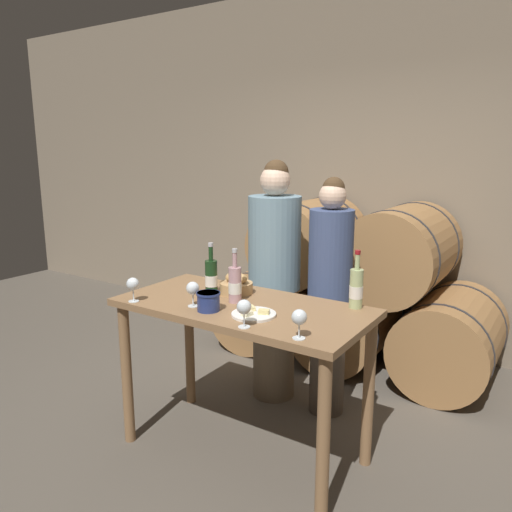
{
  "coord_description": "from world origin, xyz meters",
  "views": [
    {
      "loc": [
        1.53,
        -2.19,
        1.78
      ],
      "look_at": [
        0.0,
        0.14,
        1.17
      ],
      "focal_mm": 35.0,
      "sensor_mm": 36.0,
      "label": 1
    }
  ],
  "objects_px": {
    "bread_basket": "(236,285)",
    "wine_glass_center": "(244,308)",
    "wine_bottle_white": "(356,288)",
    "blue_crock": "(208,301)",
    "tasting_table": "(243,328)",
    "person_left": "(274,281)",
    "wine_bottle_red": "(211,277)",
    "person_right": "(329,296)",
    "cheese_plate": "(254,314)",
    "wine_glass_right": "(299,318)",
    "wine_glass_far_left": "(133,285)",
    "wine_bottle_rose": "(235,284)",
    "wine_glass_left": "(193,289)"
  },
  "relations": [
    {
      "from": "wine_bottle_red",
      "to": "cheese_plate",
      "type": "height_order",
      "value": "wine_bottle_red"
    },
    {
      "from": "blue_crock",
      "to": "wine_bottle_rose",
      "type": "bearing_deg",
      "value": 80.96
    },
    {
      "from": "wine_bottle_rose",
      "to": "blue_crock",
      "type": "height_order",
      "value": "wine_bottle_rose"
    },
    {
      "from": "person_left",
      "to": "tasting_table",
      "type": "bearing_deg",
      "value": -72.86
    },
    {
      "from": "person_right",
      "to": "wine_glass_far_left",
      "type": "height_order",
      "value": "person_right"
    },
    {
      "from": "blue_crock",
      "to": "wine_glass_center",
      "type": "relative_size",
      "value": 0.92
    },
    {
      "from": "person_right",
      "to": "cheese_plate",
      "type": "bearing_deg",
      "value": -93.0
    },
    {
      "from": "wine_bottle_rose",
      "to": "cheese_plate",
      "type": "relative_size",
      "value": 1.32
    },
    {
      "from": "wine_bottle_rose",
      "to": "person_right",
      "type": "bearing_deg",
      "value": 69.55
    },
    {
      "from": "wine_glass_left",
      "to": "wine_glass_center",
      "type": "height_order",
      "value": "same"
    },
    {
      "from": "wine_glass_right",
      "to": "bread_basket",
      "type": "bearing_deg",
      "value": 146.63
    },
    {
      "from": "tasting_table",
      "to": "wine_glass_far_left",
      "type": "bearing_deg",
      "value": -151.01
    },
    {
      "from": "wine_bottle_white",
      "to": "wine_glass_far_left",
      "type": "height_order",
      "value": "wine_bottle_white"
    },
    {
      "from": "bread_basket",
      "to": "wine_glass_center",
      "type": "distance_m",
      "value": 0.59
    },
    {
      "from": "wine_bottle_rose",
      "to": "blue_crock",
      "type": "relative_size",
      "value": 2.38
    },
    {
      "from": "cheese_plate",
      "to": "wine_glass_right",
      "type": "height_order",
      "value": "wine_glass_right"
    },
    {
      "from": "bread_basket",
      "to": "wine_glass_center",
      "type": "relative_size",
      "value": 1.41
    },
    {
      "from": "tasting_table",
      "to": "wine_glass_right",
      "type": "xyz_separation_m",
      "value": [
        0.51,
        -0.28,
        0.24
      ]
    },
    {
      "from": "blue_crock",
      "to": "wine_glass_far_left",
      "type": "relative_size",
      "value": 0.92
    },
    {
      "from": "bread_basket",
      "to": "wine_bottle_red",
      "type": "bearing_deg",
      "value": -134.26
    },
    {
      "from": "person_left",
      "to": "bread_basket",
      "type": "bearing_deg",
      "value": -83.12
    },
    {
      "from": "wine_bottle_red",
      "to": "tasting_table",
      "type": "bearing_deg",
      "value": -10.6
    },
    {
      "from": "blue_crock",
      "to": "wine_glass_center",
      "type": "xyz_separation_m",
      "value": [
        0.3,
        -0.1,
        0.04
      ]
    },
    {
      "from": "person_right",
      "to": "blue_crock",
      "type": "relative_size",
      "value": 12.34
    },
    {
      "from": "person_right",
      "to": "wine_glass_center",
      "type": "xyz_separation_m",
      "value": [
        0.01,
        -1.0,
        0.2
      ]
    },
    {
      "from": "person_right",
      "to": "wine_bottle_white",
      "type": "xyz_separation_m",
      "value": [
        0.35,
        -0.42,
        0.21
      ]
    },
    {
      "from": "wine_bottle_red",
      "to": "wine_glass_right",
      "type": "height_order",
      "value": "wine_bottle_red"
    },
    {
      "from": "person_right",
      "to": "wine_bottle_rose",
      "type": "xyz_separation_m",
      "value": [
        -0.26,
        -0.7,
        0.2
      ]
    },
    {
      "from": "person_left",
      "to": "wine_bottle_white",
      "type": "xyz_separation_m",
      "value": [
        0.77,
        -0.42,
        0.17
      ]
    },
    {
      "from": "wine_bottle_red",
      "to": "blue_crock",
      "type": "distance_m",
      "value": 0.3
    },
    {
      "from": "blue_crock",
      "to": "wine_glass_left",
      "type": "height_order",
      "value": "wine_glass_left"
    },
    {
      "from": "wine_bottle_red",
      "to": "wine_glass_far_left",
      "type": "xyz_separation_m",
      "value": [
        -0.29,
        -0.35,
        -0.01
      ]
    },
    {
      "from": "blue_crock",
      "to": "wine_glass_left",
      "type": "distance_m",
      "value": 0.13
    },
    {
      "from": "tasting_table",
      "to": "blue_crock",
      "type": "distance_m",
      "value": 0.29
    },
    {
      "from": "wine_bottle_red",
      "to": "wine_glass_center",
      "type": "xyz_separation_m",
      "value": [
        0.47,
        -0.35,
        -0.01
      ]
    },
    {
      "from": "wine_bottle_red",
      "to": "cheese_plate",
      "type": "relative_size",
      "value": 1.34
    },
    {
      "from": "blue_crock",
      "to": "wine_glass_far_left",
      "type": "height_order",
      "value": "wine_glass_far_left"
    },
    {
      "from": "wine_bottle_rose",
      "to": "person_left",
      "type": "bearing_deg",
      "value": 103.12
    },
    {
      "from": "wine_bottle_white",
      "to": "wine_bottle_rose",
      "type": "relative_size",
      "value": 1.04
    },
    {
      "from": "person_right",
      "to": "bread_basket",
      "type": "height_order",
      "value": "person_right"
    },
    {
      "from": "person_right",
      "to": "wine_glass_right",
      "type": "bearing_deg",
      "value": -72.84
    },
    {
      "from": "cheese_plate",
      "to": "wine_glass_center",
      "type": "bearing_deg",
      "value": -71.87
    },
    {
      "from": "wine_bottle_red",
      "to": "bread_basket",
      "type": "bearing_deg",
      "value": 45.74
    },
    {
      "from": "tasting_table",
      "to": "blue_crock",
      "type": "xyz_separation_m",
      "value": [
        -0.09,
        -0.19,
        0.2
      ]
    },
    {
      "from": "tasting_table",
      "to": "wine_glass_right",
      "type": "bearing_deg",
      "value": -28.82
    },
    {
      "from": "wine_bottle_rose",
      "to": "cheese_plate",
      "type": "distance_m",
      "value": 0.27
    },
    {
      "from": "wine_bottle_white",
      "to": "wine_glass_center",
      "type": "height_order",
      "value": "wine_bottle_white"
    },
    {
      "from": "wine_bottle_red",
      "to": "wine_glass_far_left",
      "type": "relative_size",
      "value": 2.24
    },
    {
      "from": "wine_bottle_white",
      "to": "wine_glass_center",
      "type": "xyz_separation_m",
      "value": [
        -0.34,
        -0.58,
        -0.01
      ]
    },
    {
      "from": "tasting_table",
      "to": "person_left",
      "type": "relative_size",
      "value": 0.84
    }
  ]
}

